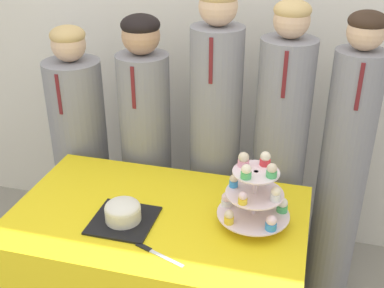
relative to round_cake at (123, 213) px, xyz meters
The scene contains 10 objects.
wall_back 1.30m from the round_cake, 84.04° to the left, with size 9.00×0.06×2.70m.
table 0.46m from the round_cake, 37.34° to the left, with size 1.30×0.79×0.78m.
round_cake is the anchor object (origin of this frame).
cake_knife 0.24m from the round_cake, 40.68° to the right, with size 0.22×0.10×0.01m.
cupcake_stand 0.56m from the round_cake, 13.86° to the left, with size 0.31×0.31×0.32m.
student_0 0.89m from the round_cake, 128.91° to the left, with size 0.32×0.32×1.43m.
student_1 0.70m from the round_cake, 101.71° to the left, with size 0.28×0.28×1.51m.
student_2 0.72m from the round_cake, 69.81° to the left, with size 0.27×0.27×1.67m.
student_3 0.90m from the round_cake, 48.97° to the left, with size 0.27×0.28×1.62m.
student_4 1.14m from the round_cake, 36.52° to the left, with size 0.24×0.25×1.59m.
Camera 1 is at (0.59, -1.25, 2.02)m, focal length 45.00 mm.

